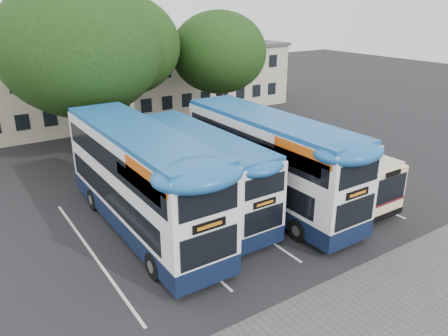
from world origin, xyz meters
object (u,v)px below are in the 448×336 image
lamp_post (223,64)px  tree_right (219,53)px  tree_left (80,48)px  bus_dd_left (140,176)px  bus_dd_right (268,157)px  bus_dd_mid (201,169)px  bus_single (316,163)px  tree_mid (121,46)px

lamp_post → tree_right: (-1.60, -1.73, 1.23)m
tree_left → tree_right: (11.33, 1.52, -1.11)m
lamp_post → bus_dd_left: 20.05m
lamp_post → bus_dd_right: (-7.44, -15.26, -2.45)m
bus_dd_mid → bus_dd_right: size_ratio=0.88×
lamp_post → bus_dd_right: lamp_post is taller
bus_dd_right → bus_dd_mid: bearing=159.1°
lamp_post → bus_dd_mid: 17.84m
tree_left → bus_dd_left: tree_left is taller
bus_dd_left → bus_single: bus_dd_left is taller
bus_dd_left → bus_dd_right: 6.65m
bus_single → bus_dd_left: bearing=173.6°
tree_left → bus_single: 16.08m
tree_mid → bus_single: 16.09m
tree_mid → bus_dd_left: size_ratio=0.91×
tree_right → bus_dd_left: (-12.40, -12.43, -3.60)m
tree_left → bus_single: (8.96, -12.03, -5.78)m
bus_dd_left → bus_dd_right: bus_dd_left is taller
tree_mid → bus_dd_left: (-4.56, -12.93, -4.50)m
tree_left → tree_mid: size_ratio=1.10×
tree_mid → bus_dd_right: size_ratio=0.94×
tree_right → bus_dd_left: size_ratio=0.81×
lamp_post → bus_single: (-3.96, -15.28, -3.44)m
bus_dd_right → bus_single: bearing=-0.5°
lamp_post → tree_left: bearing=-165.9°
tree_right → bus_single: tree_right is taller
tree_right → tree_mid: bearing=176.3°
tree_left → bus_dd_mid: 12.13m
bus_dd_left → bus_dd_mid: size_ratio=1.18×
bus_dd_left → bus_dd_right: bearing=-9.5°
lamp_post → bus_single: bearing=-104.5°
bus_dd_left → bus_dd_mid: bus_dd_left is taller
tree_mid → bus_dd_right: 14.90m
tree_left → tree_right: size_ratio=1.23×
lamp_post → tree_right: bearing=-132.7°
tree_mid → bus_dd_left: tree_mid is taller
tree_right → bus_dd_right: 15.18m
tree_mid → tree_right: size_ratio=1.12×
tree_mid → tree_right: tree_mid is taller
bus_dd_mid → bus_single: bus_dd_mid is taller
lamp_post → bus_single: lamp_post is taller
lamp_post → bus_dd_right: 17.15m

